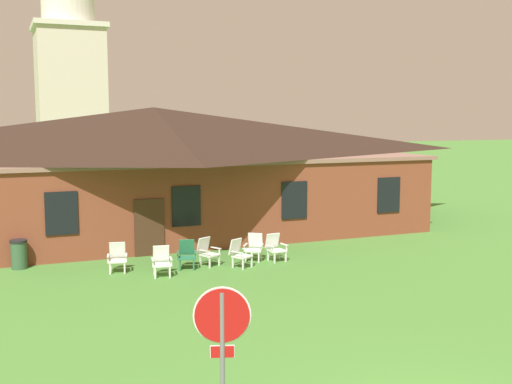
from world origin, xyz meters
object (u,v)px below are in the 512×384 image
Objects in this scene: lawn_chair_by_porch at (117,257)px; lawn_chair_under_eave at (275,247)px; lawn_chair_far_side at (254,246)px; lawn_chair_left_end at (187,254)px; lawn_chair_near_door at (162,260)px; trash_bin at (19,254)px; lawn_chair_middle at (207,251)px; stop_sign at (222,343)px; lawn_chair_right_end at (239,253)px.

lawn_chair_by_porch and lawn_chair_under_eave have the same top height.
lawn_chair_left_end is at bearing -174.95° from lawn_chair_far_side.
trash_bin is (-4.19, 2.74, -0.00)m from lawn_chair_near_door.
lawn_chair_middle is at bearing -5.79° from lawn_chair_by_porch.
stop_sign is 2.89× the size of lawn_chair_far_side.
lawn_chair_near_door and lawn_chair_under_eave have the same top height.
lawn_chair_near_door and lawn_chair_middle have the same top height.
lawn_chair_by_porch is at bearing 168.91° from lawn_chair_left_end.
lawn_chair_left_end is 0.77m from lawn_chair_middle.
lawn_chair_near_door is 0.98× the size of trash_bin.
lawn_chair_by_porch is 2.28m from lawn_chair_left_end.
lawn_chair_near_door is 1.21m from lawn_chair_left_end.
lawn_chair_right_end is 1.56m from lawn_chair_under_eave.
lawn_chair_under_eave is at bearing 62.71° from stop_sign.
lawn_chair_by_porch is at bearing 137.98° from lawn_chair_near_door.
lawn_chair_under_eave is (0.65, -0.33, 0.00)m from lawn_chair_far_side.
lawn_chair_right_end is at bearing -34.55° from lawn_chair_middle.
lawn_chair_far_side is at bearing 40.93° from lawn_chair_right_end.
lawn_chair_by_porch and lawn_chair_middle have the same top height.
lawn_chair_left_end is 0.98× the size of trash_bin.
stop_sign is at bearing -81.05° from trash_bin.
trash_bin reaches higher than lawn_chair_middle.
lawn_chair_by_porch is 1.00× the size of lawn_chair_middle.
lawn_chair_near_door is 1.00× the size of lawn_chair_far_side.
stop_sign reaches higher than lawn_chair_under_eave.
stop_sign is at bearing -117.29° from lawn_chair_under_eave.
lawn_chair_by_porch is at bearing -28.97° from trash_bin.
lawn_chair_under_eave is at bearing -1.88° from lawn_chair_left_end.
stop_sign is 12.63m from lawn_chair_by_porch.
lawn_chair_near_door is at bearing -177.03° from lawn_chair_right_end.
lawn_chair_left_end is at bearing 32.54° from lawn_chair_near_door.
lawn_chair_under_eave is (6.18, 11.98, -1.46)m from stop_sign.
lawn_chair_right_end is 0.98× the size of trash_bin.
lawn_chair_by_porch is at bearing 166.43° from lawn_chair_right_end.
stop_sign is 2.89× the size of lawn_chair_middle.
lawn_chair_middle is 1.00× the size of lawn_chair_right_end.
lawn_chair_middle is 6.28m from trash_bin.
lawn_chair_near_door is 1.00× the size of lawn_chair_under_eave.
trash_bin is at bearing 98.95° from stop_sign.
lawn_chair_left_end is (2.98, 12.09, -1.46)m from stop_sign.
lawn_chair_left_end is at bearing -170.06° from lawn_chair_middle.
trash_bin reaches higher than lawn_chair_left_end.
trash_bin is at bearing 166.52° from lawn_chair_far_side.
lawn_chair_far_side is (4.78, -0.21, 0.00)m from lawn_chair_by_porch.
lawn_chair_near_door is at bearing -42.02° from lawn_chair_by_porch.
lawn_chair_left_end is 1.00× the size of lawn_chair_middle.
lawn_chair_middle is at bearing 72.98° from stop_sign.
trash_bin is at bearing 159.40° from lawn_chair_right_end.
lawn_chair_right_end is 1.00× the size of lawn_chair_under_eave.
lawn_chair_middle is (3.74, 12.22, -1.46)m from stop_sign.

